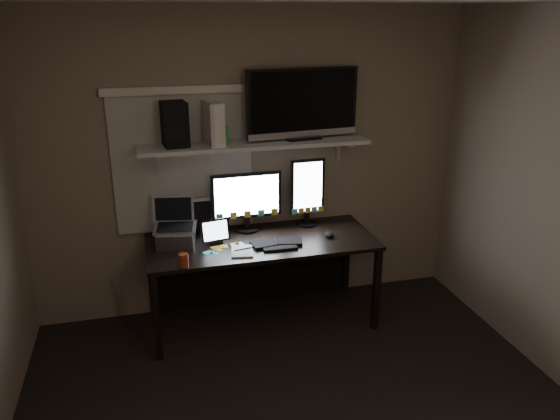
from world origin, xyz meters
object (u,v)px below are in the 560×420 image
object	(u,v)px
monitor_portrait	(307,192)
tv	(303,104)
game_console	(214,123)
laptop	(175,224)
speaker	(175,124)
tablet	(215,232)
cup	(184,260)
keyboard	(277,243)
monitor_landscape	(247,202)
desk	(259,254)
mouse	(329,234)

from	to	relation	value
monitor_portrait	tv	size ratio (longest dim) A/B	0.63
tv	game_console	world-z (taller)	tv
laptop	speaker	bearing A→B (deg)	79.67
tablet	cup	size ratio (longest dim) A/B	2.37
keyboard	tablet	distance (m)	0.49
monitor_portrait	cup	size ratio (longest dim) A/B	5.96
keyboard	speaker	size ratio (longest dim) A/B	1.22
keyboard	tv	bearing A→B (deg)	49.98
monitor_landscape	desk	bearing A→B (deg)	-58.80
mouse	cup	distance (m)	1.21
keyboard	game_console	size ratio (longest dim) A/B	1.25
game_console	laptop	bearing A→B (deg)	-170.96
cup	mouse	bearing A→B (deg)	12.53
speaker	laptop	bearing A→B (deg)	-116.63
mouse	laptop	bearing A→B (deg)	-175.32
cup	tablet	bearing A→B (deg)	51.82
monitor_portrait	mouse	size ratio (longest dim) A/B	5.31
desk	laptop	distance (m)	0.76
monitor_portrait	tv	world-z (taller)	tv
tablet	game_console	bearing A→B (deg)	65.22
speaker	keyboard	bearing A→B (deg)	-30.66
game_console	speaker	world-z (taller)	speaker
monitor_landscape	tv	size ratio (longest dim) A/B	0.63
monitor_landscape	game_console	distance (m)	0.70
keyboard	laptop	world-z (taller)	laptop
monitor_portrait	tv	bearing A→B (deg)	-172.70
desk	monitor_portrait	distance (m)	0.66
game_console	speaker	xyz separation A→B (m)	(-0.29, 0.01, 0.00)
laptop	cup	world-z (taller)	laptop
keyboard	laptop	xyz separation A→B (m)	(-0.76, 0.18, 0.17)
monitor_landscape	tablet	bearing A→B (deg)	-145.75
monitor_landscape	speaker	xyz separation A→B (m)	(-0.54, -0.01, 0.66)
speaker	monitor_landscape	bearing A→B (deg)	-4.27
mouse	tablet	bearing A→B (deg)	-174.57
monitor_portrait	game_console	bearing A→B (deg)	178.87
monitor_portrait	tv	xyz separation A→B (m)	(-0.06, -0.01, 0.73)
cup	game_console	world-z (taller)	game_console
monitor_landscape	laptop	world-z (taller)	monitor_landscape
desk	keyboard	bearing A→B (deg)	-66.94
mouse	tv	distance (m)	1.06
monitor_portrait	mouse	distance (m)	0.41
mouse	cup	size ratio (longest dim) A/B	1.12
monitor_landscape	monitor_portrait	bearing A→B (deg)	-1.26
game_console	speaker	bearing A→B (deg)	164.99
speaker	cup	bearing A→B (deg)	-99.19
laptop	cup	xyz separation A→B (m)	(0.02, -0.40, -0.13)
cup	tv	distance (m)	1.52
tv	desk	bearing A→B (deg)	-171.99
laptop	speaker	distance (m)	0.75
tablet	speaker	bearing A→B (deg)	131.02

